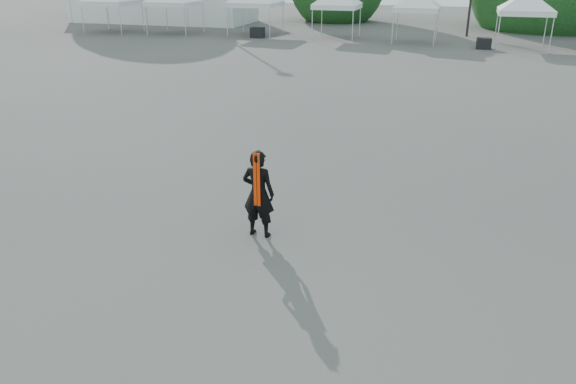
# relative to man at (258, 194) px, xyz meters

# --- Properties ---
(ground) EXTENTS (120.00, 120.00, 0.00)m
(ground) POSITION_rel_man_xyz_m (0.72, 1.04, -0.87)
(ground) COLOR #474442
(ground) RESTS_ON ground
(man) EXTENTS (0.65, 0.45, 1.73)m
(man) POSITION_rel_man_xyz_m (0.00, 0.00, 0.00)
(man) COLOR black
(man) RESTS_ON ground
(crate_west) EXTENTS (0.91, 0.72, 0.69)m
(crate_west) POSITION_rel_man_xyz_m (-10.03, 28.17, -0.52)
(crate_west) COLOR black
(crate_west) RESTS_ON ground
(crate_mid) EXTENTS (0.87, 0.70, 0.65)m
(crate_mid) POSITION_rel_man_xyz_m (4.70, 27.07, -0.54)
(crate_mid) COLOR black
(crate_mid) RESTS_ON ground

